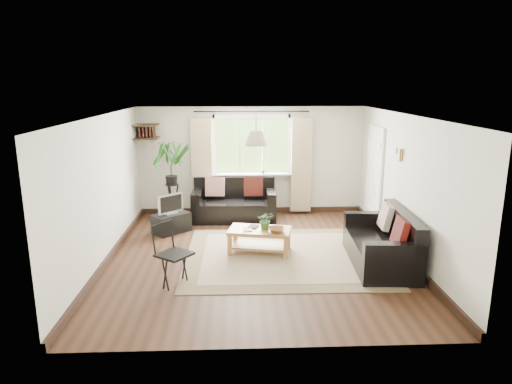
{
  "coord_description": "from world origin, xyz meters",
  "views": [
    {
      "loc": [
        -0.33,
        -7.31,
        2.91
      ],
      "look_at": [
        0.0,
        0.4,
        1.05
      ],
      "focal_mm": 32.0,
      "sensor_mm": 36.0,
      "label": 1
    }
  ],
  "objects_px": {
    "sofa_back": "(234,201)",
    "coffee_table": "(260,241)",
    "folding_chair": "(174,255)",
    "tv_stand": "(171,223)",
    "palm_stand": "(172,181)",
    "sofa_right": "(380,240)"
  },
  "relations": [
    {
      "from": "coffee_table",
      "to": "sofa_back",
      "type": "bearing_deg",
      "value": 102.5
    },
    {
      "from": "sofa_back",
      "to": "tv_stand",
      "type": "distance_m",
      "value": 1.52
    },
    {
      "from": "palm_stand",
      "to": "folding_chair",
      "type": "height_order",
      "value": "palm_stand"
    },
    {
      "from": "sofa_back",
      "to": "coffee_table",
      "type": "distance_m",
      "value": 2.1
    },
    {
      "from": "sofa_back",
      "to": "palm_stand",
      "type": "height_order",
      "value": "palm_stand"
    },
    {
      "from": "coffee_table",
      "to": "folding_chair",
      "type": "xyz_separation_m",
      "value": [
        -1.3,
        -1.25,
        0.24
      ]
    },
    {
      "from": "tv_stand",
      "to": "palm_stand",
      "type": "height_order",
      "value": "palm_stand"
    },
    {
      "from": "sofa_back",
      "to": "coffee_table",
      "type": "xyz_separation_m",
      "value": [
        0.45,
        -2.04,
        -0.2
      ]
    },
    {
      "from": "tv_stand",
      "to": "coffee_table",
      "type": "bearing_deg",
      "value": -77.04
    },
    {
      "from": "tv_stand",
      "to": "folding_chair",
      "type": "xyz_separation_m",
      "value": [
        0.39,
        -2.45,
        0.27
      ]
    },
    {
      "from": "coffee_table",
      "to": "folding_chair",
      "type": "bearing_deg",
      "value": -136.17
    },
    {
      "from": "sofa_right",
      "to": "tv_stand",
      "type": "bearing_deg",
      "value": -112.88
    },
    {
      "from": "tv_stand",
      "to": "folding_chair",
      "type": "relative_size",
      "value": 0.77
    },
    {
      "from": "sofa_right",
      "to": "palm_stand",
      "type": "xyz_separation_m",
      "value": [
        -3.73,
        2.76,
        0.42
      ]
    },
    {
      "from": "sofa_back",
      "to": "coffee_table",
      "type": "bearing_deg",
      "value": -76.28
    },
    {
      "from": "tv_stand",
      "to": "palm_stand",
      "type": "bearing_deg",
      "value": 54.1
    },
    {
      "from": "sofa_back",
      "to": "tv_stand",
      "type": "height_order",
      "value": "sofa_back"
    },
    {
      "from": "palm_stand",
      "to": "coffee_table",
      "type": "bearing_deg",
      "value": -50.24
    },
    {
      "from": "sofa_back",
      "to": "folding_chair",
      "type": "xyz_separation_m",
      "value": [
        -0.85,
        -3.29,
        0.04
      ]
    },
    {
      "from": "coffee_table",
      "to": "palm_stand",
      "type": "xyz_separation_m",
      "value": [
        -1.8,
        2.16,
        0.62
      ]
    },
    {
      "from": "sofa_right",
      "to": "tv_stand",
      "type": "relative_size",
      "value": 2.53
    },
    {
      "from": "sofa_right",
      "to": "coffee_table",
      "type": "xyz_separation_m",
      "value": [
        -1.94,
        0.6,
        -0.21
      ]
    }
  ]
}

